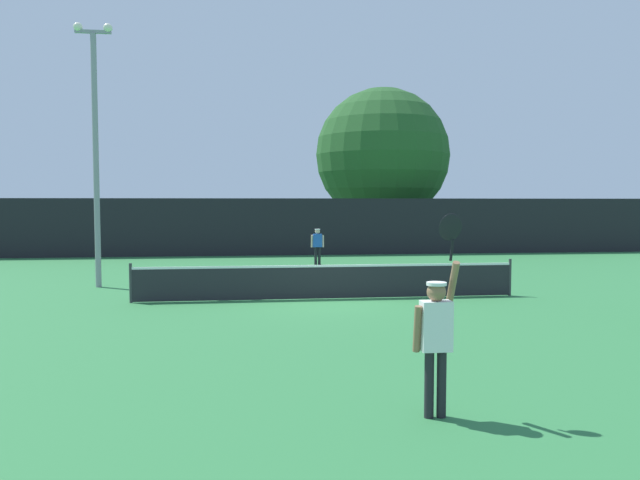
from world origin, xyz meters
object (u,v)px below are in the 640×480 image
player_serving (436,328)px  parked_car_mid (385,233)px  player_receiving (317,243)px  parked_car_far (443,233)px  parked_car_near (325,235)px  large_tree (382,155)px  light_pole (95,139)px  tennis_ball (318,283)px

player_serving → parked_car_mid: bearing=78.2°
player_receiving → parked_car_far: bearing=-130.2°
player_serving → parked_car_near: player_serving is taller
large_tree → parked_car_mid: (0.64, 1.92, -4.78)m
light_pole → parked_car_near: light_pole is taller
parked_car_near → large_tree: bearing=-3.6°
parked_car_near → player_receiving: bearing=-105.2°
light_pole → parked_car_far: (17.02, 17.05, -3.94)m
player_receiving → parked_car_mid: parked_car_mid is taller
player_receiving → parked_car_near: bearing=-99.1°
large_tree → parked_car_near: 5.95m
player_serving → parked_car_mid: size_ratio=0.59×
parked_car_mid → parked_car_far: same height
parked_car_mid → parked_car_far: (3.47, -1.15, 0.00)m
player_serving → parked_car_far: player_serving is taller
tennis_ball → light_pole: light_pole is taller
player_receiving → parked_car_far: 14.33m
large_tree → parked_car_near: (-3.54, -0.15, -4.78)m
light_pole → tennis_ball: bearing=-0.7°
parked_car_mid → player_receiving: bearing=-111.3°
player_serving → parked_car_near: bearing=85.5°
player_receiving → tennis_ball: 6.31m
parked_car_near → parked_car_far: size_ratio=1.01×
parked_car_near → parked_car_far: bearing=0.8°
parked_car_mid → parked_car_far: size_ratio=1.00×
player_serving → large_tree: size_ratio=0.27×
parked_car_far → light_pole: bearing=-130.5°
player_serving → tennis_ball: 12.66m
player_serving → light_pole: 14.98m
player_receiving → large_tree: size_ratio=0.16×
player_receiving → parked_car_near: 10.14m
tennis_ball → parked_car_mid: bearing=70.5°
tennis_ball → parked_car_near: size_ratio=0.02×
player_receiving → light_pole: (-7.76, -6.11, 3.77)m
tennis_ball → parked_car_near: 16.40m
player_serving → tennis_ball: size_ratio=37.69×
player_receiving → tennis_ball: bearing=83.5°
player_serving → light_pole: size_ratio=0.31×
player_serving → parked_car_mid: 31.58m
tennis_ball → parked_car_far: 19.84m
player_serving → parked_car_far: (9.94, 29.75, -0.36)m
player_serving → parked_car_mid: (6.47, 30.91, -0.36)m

